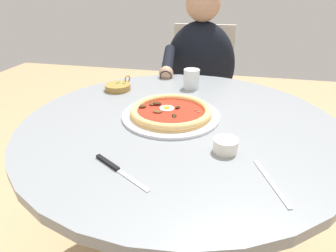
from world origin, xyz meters
The scene contains 9 objects.
dining_table centered at (0.00, 0.00, 0.56)m, with size 1.06×1.06×0.72m.
pizza_on_plate centered at (0.02, 0.04, 0.73)m, with size 0.33×0.33×0.04m.
water_glass centered at (0.33, 0.01, 0.75)m, with size 0.07×0.07×0.08m.
steak_knife centered at (-0.31, 0.11, 0.72)m, with size 0.12×0.18×0.01m.
ramekin_capers centered at (-0.17, -0.16, 0.74)m, with size 0.07×0.07×0.04m.
olive_pan centered at (0.24, 0.31, 0.73)m, with size 0.13×0.11×0.05m.
fork_utensil centered at (-0.29, -0.27, 0.72)m, with size 0.17×0.07×0.00m.
diner_person centered at (0.77, 0.03, 0.50)m, with size 0.49×0.40×1.12m.
cafe_chair_diner centered at (0.92, 0.03, 0.53)m, with size 0.44×0.44×0.90m.
Camera 1 is at (-0.86, -0.15, 1.13)m, focal length 30.46 mm.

